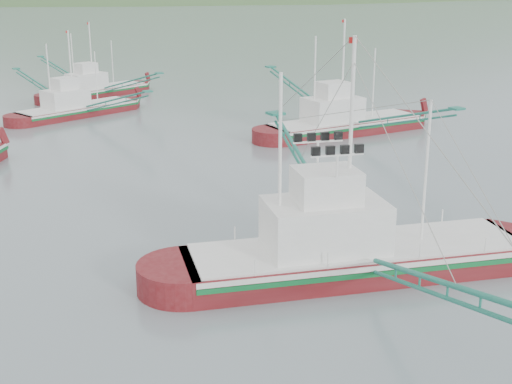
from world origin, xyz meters
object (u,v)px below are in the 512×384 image
bg_boat_right (344,117)px  bg_boat_extra (95,81)px  bg_boat_far (76,98)px  main_boat (354,229)px

bg_boat_right → bg_boat_extra: 33.91m
bg_boat_far → bg_boat_extra: same height
bg_boat_right → main_boat: bearing=-125.1°
bg_boat_far → bg_boat_right: 27.90m
main_boat → bg_boat_far: bearing=106.6°
bg_boat_far → bg_boat_extra: bearing=45.4°
main_boat → bg_boat_far: (-1.90, 46.39, -0.50)m
main_boat → bg_boat_extra: (3.19, 57.23, -0.49)m
bg_boat_right → bg_boat_far: bearing=133.7°
bg_boat_far → bg_boat_right: bearing=-64.6°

